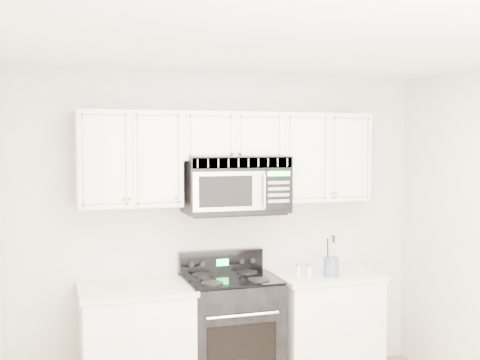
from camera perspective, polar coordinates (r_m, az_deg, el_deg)
name	(u,v)px	position (r m, az deg, el deg)	size (l,w,h in m)	color
room	(308,268)	(3.52, 6.48, -8.30)	(3.51, 3.51, 2.61)	#946C4F
base_cabinet_left	(136,349)	(4.89, -9.83, -15.54)	(0.86, 0.65, 0.92)	silver
base_cabinet_right	(324,330)	(5.33, 8.00, -13.89)	(0.86, 0.65, 0.92)	silver
range	(230,332)	(5.03, -0.95, -14.24)	(0.72, 0.66, 1.11)	black
upper_cabinets	(230,153)	(4.93, -1.00, 2.54)	(2.44, 0.37, 0.75)	silver
microwave	(236,184)	(4.91, -0.41, -0.41)	(0.84, 0.47, 0.46)	black
utensil_crock	(331,266)	(5.05, 8.65, -8.11)	(0.13, 0.13, 0.34)	slate
shaker_salt	(309,270)	(5.01, 6.58, -8.50)	(0.05, 0.05, 0.11)	silver
shaker_pepper	(299,270)	(5.05, 5.57, -8.48)	(0.04, 0.04, 0.10)	silver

